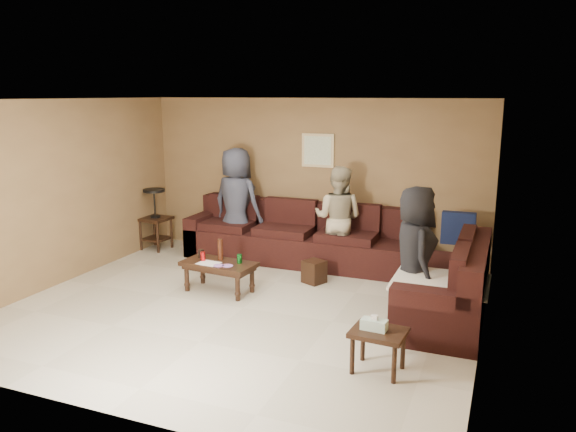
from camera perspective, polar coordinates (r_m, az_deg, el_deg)
The scene contains 10 objects.
room at distance 6.55m, azimuth -4.81°, elevation 4.37°, with size 5.60×5.50×2.50m.
sectional_sofa at distance 7.93m, azimuth 5.60°, elevation -4.13°, with size 4.65×2.90×0.97m.
coffee_table at distance 7.45m, azimuth -7.04°, elevation -5.08°, with size 1.01×0.58×0.69m.
end_table_left at distance 9.62m, azimuth -13.33°, elevation -0.18°, with size 0.48×0.48×1.02m.
side_table_right at distance 5.41m, azimuth 9.08°, elevation -11.85°, with size 0.53×0.44×0.56m.
waste_bin at distance 7.80m, azimuth 2.67°, elevation -5.67°, with size 0.26×0.26×0.31m, color black.
wall_art at distance 8.78m, azimuth 3.05°, elevation 6.66°, with size 0.52×0.04×0.52m.
person_left at distance 8.94m, azimuth -5.24°, elevation 1.37°, with size 0.85×0.55×1.74m, color #303443.
person_middle at distance 8.27m, azimuth 5.11°, elevation -0.23°, with size 0.75×0.59×1.55m, color tan.
person_right at distance 6.55m, azimuth 12.77°, elevation -3.79°, with size 0.76×0.50×1.56m, color black.
Camera 1 is at (2.90, -5.80, 2.57)m, focal length 35.00 mm.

